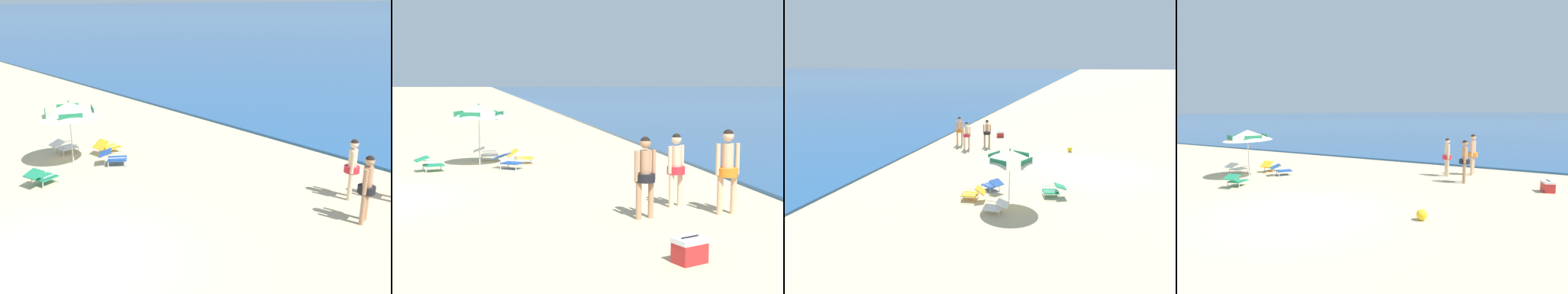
# 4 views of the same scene
# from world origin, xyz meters

# --- Properties ---
(ground_plane) EXTENTS (800.00, 800.00, 0.00)m
(ground_plane) POSITION_xyz_m (0.00, 0.00, 0.00)
(ground_plane) COLOR #CCB78C
(beach_umbrella_striped_main) EXTENTS (2.73, 2.74, 2.10)m
(beach_umbrella_striped_main) POSITION_xyz_m (-5.31, 2.85, 1.81)
(beach_umbrella_striped_main) COLOR silver
(beach_umbrella_striped_main) RESTS_ON ground
(lounge_chair_under_umbrella) EXTENTS (0.75, 0.97, 0.50)m
(lounge_chair_under_umbrella) POSITION_xyz_m (-4.20, 1.29, 0.28)
(lounge_chair_under_umbrella) COLOR #1E7F56
(lounge_chair_under_umbrella) RESTS_ON ground
(lounge_chair_beside_umbrella) EXTENTS (0.60, 0.89, 0.51)m
(lounge_chair_beside_umbrella) POSITION_xyz_m (-6.42, 3.07, 0.28)
(lounge_chair_beside_umbrella) COLOR white
(lounge_chair_beside_umbrella) RESTS_ON ground
(lounge_chair_facing_sea) EXTENTS (0.92, 1.01, 0.51)m
(lounge_chair_facing_sea) POSITION_xyz_m (-4.33, 3.76, 0.28)
(lounge_chair_facing_sea) COLOR #1E4799
(lounge_chair_facing_sea) RESTS_ON ground
(lounge_chair_spare_folded) EXTENTS (0.65, 0.96, 0.53)m
(lounge_chair_spare_folded) POSITION_xyz_m (-5.45, 4.21, 0.27)
(lounge_chair_spare_folded) COLOR gold
(lounge_chair_spare_folded) RESTS_ON ground
(person_standing_near_shore) EXTENTS (0.41, 0.49, 1.70)m
(person_standing_near_shore) POSITION_xyz_m (3.11, 6.19, 0.98)
(person_standing_near_shore) COLOR tan
(person_standing_near_shore) RESTS_ON ground
(person_standing_beside) EXTENTS (0.41, 0.44, 1.66)m
(person_standing_beside) POSITION_xyz_m (2.11, 7.20, 0.96)
(person_standing_beside) COLOR beige
(person_standing_beside) RESTS_ON ground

